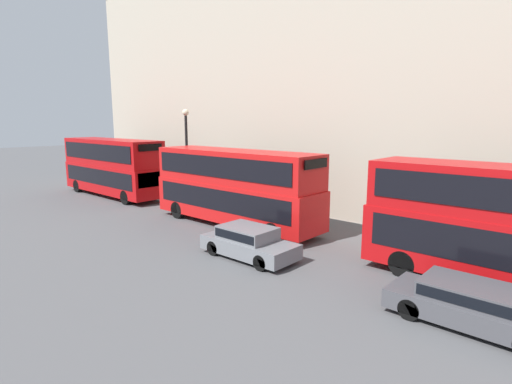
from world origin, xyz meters
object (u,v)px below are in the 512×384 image
bus_second_in_queue (235,184)px  car_dark_sedan (471,303)px  bus_third_in_queue (112,165)px  pedestrian (172,188)px  car_hatchback (249,241)px

bus_second_in_queue → car_dark_sedan: size_ratio=2.33×
bus_third_in_queue → pedestrian: bearing=-56.9°
car_dark_sedan → car_hatchback: bearing=90.0°
car_dark_sedan → car_hatchback: 8.57m
bus_second_in_queue → car_hatchback: 5.62m
bus_second_in_queue → car_dark_sedan: bus_second_in_queue is taller
bus_third_in_queue → pedestrian: (2.58, -3.96, -1.68)m
car_dark_sedan → bus_third_in_queue: bearing=82.5°
bus_second_in_queue → pedestrian: size_ratio=6.76×
car_dark_sedan → pedestrian: (5.98, 22.01, 0.05)m
bus_third_in_queue → car_dark_sedan: size_ratio=2.34×
bus_second_in_queue → bus_third_in_queue: bearing=90.0°
car_hatchback → pedestrian: 14.70m
car_dark_sedan → pedestrian: pedestrian is taller
pedestrian → bus_third_in_queue: bearing=123.1°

